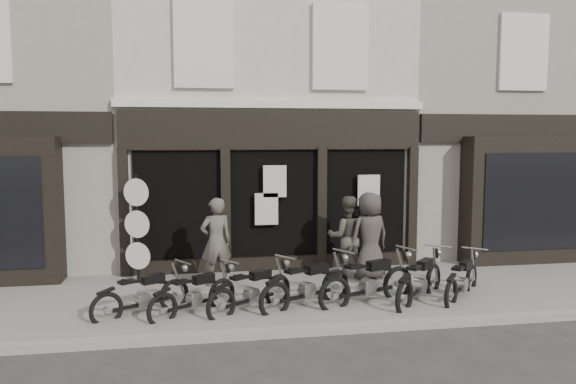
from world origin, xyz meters
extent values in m
plane|color=#2D2B28|center=(0.00, 0.00, 0.00)|extent=(90.00, 90.00, 0.00)
cube|color=slate|center=(0.00, 0.90, 0.06)|extent=(30.00, 4.20, 0.12)
cube|color=gray|center=(0.00, -1.25, 0.07)|extent=(30.00, 0.25, 0.13)
cube|color=beige|center=(0.00, 6.00, 4.10)|extent=(7.20, 6.00, 8.20)
cube|color=black|center=(0.00, 2.92, 3.45)|extent=(7.10, 0.18, 0.90)
cube|color=black|center=(0.00, 2.98, 1.50)|extent=(6.50, 0.10, 2.95)
cube|color=black|center=(0.00, 2.91, 0.22)|extent=(7.10, 0.20, 0.44)
cube|color=beige|center=(0.00, 2.95, 4.05)|extent=(7.30, 0.22, 0.18)
cube|color=beige|center=(-1.60, 2.95, 5.40)|extent=(1.35, 0.12, 2.00)
cube|color=black|center=(-1.60, 2.98, 5.40)|extent=(1.05, 0.06, 1.70)
cube|color=beige|center=(1.60, 2.95, 5.40)|extent=(1.35, 0.12, 2.00)
cube|color=black|center=(1.60, 2.98, 5.40)|extent=(1.05, 0.06, 1.70)
cube|color=black|center=(-3.45, 2.90, 1.55)|extent=(0.22, 0.22, 3.00)
cube|color=black|center=(-1.15, 2.90, 1.55)|extent=(0.22, 0.22, 3.00)
cube|color=black|center=(1.15, 2.90, 1.55)|extent=(0.22, 0.22, 3.00)
cube|color=black|center=(3.45, 2.90, 1.55)|extent=(0.22, 0.22, 3.00)
cube|color=beige|center=(0.00, 2.80, 2.25)|extent=(0.55, 0.04, 0.75)
cube|color=beige|center=(2.30, 2.80, 2.00)|extent=(0.55, 0.04, 0.75)
cube|color=beige|center=(-0.20, 2.80, 1.60)|extent=(0.55, 0.04, 0.75)
cube|color=gray|center=(-6.35, 6.00, 4.10)|extent=(5.50, 6.00, 8.20)
cube|color=gray|center=(6.35, 6.00, 4.10)|extent=(5.50, 6.00, 8.20)
cube|color=black|center=(6.35, 2.65, 1.70)|extent=(3.20, 0.70, 3.20)
cube|color=black|center=(6.35, 2.30, 1.70)|extent=(2.60, 0.06, 2.40)
cube|color=black|center=(6.35, 2.95, 3.50)|extent=(5.40, 0.16, 0.70)
cube|color=beige|center=(6.35, 2.96, 5.40)|extent=(1.30, 0.10, 1.90)
cube|color=black|center=(6.35, 2.99, 5.40)|extent=(1.00, 0.06, 1.60)
torus|color=black|center=(-2.29, 0.41, 0.31)|extent=(0.58, 0.41, 0.63)
torus|color=black|center=(-3.42, -0.30, 0.31)|extent=(0.58, 0.41, 0.63)
cube|color=black|center=(-2.86, 0.06, 0.27)|extent=(0.96, 0.62, 0.06)
cube|color=gray|center=(-2.84, 0.07, 0.35)|extent=(0.28, 0.26, 0.24)
cube|color=black|center=(-2.65, 0.18, 0.70)|extent=(0.44, 0.36, 0.16)
cube|color=black|center=(-3.09, -0.09, 0.74)|extent=(0.33, 0.30, 0.06)
cylinder|color=gray|center=(-2.12, 0.52, 0.92)|extent=(0.31, 0.47, 0.03)
torus|color=black|center=(-1.39, 0.31, 0.31)|extent=(0.55, 0.44, 0.63)
torus|color=black|center=(-2.46, -0.48, 0.31)|extent=(0.55, 0.44, 0.63)
cube|color=black|center=(-1.93, -0.08, 0.27)|extent=(0.90, 0.69, 0.06)
cube|color=gray|center=(-1.91, -0.07, 0.35)|extent=(0.28, 0.26, 0.24)
cube|color=black|center=(-1.74, 0.06, 0.69)|extent=(0.43, 0.38, 0.16)
cube|color=black|center=(-2.15, -0.25, 0.73)|extent=(0.33, 0.31, 0.06)
cylinder|color=gray|center=(-1.23, 0.44, 0.92)|extent=(0.35, 0.45, 0.03)
torus|color=black|center=(-0.31, 0.35, 0.32)|extent=(0.58, 0.45, 0.65)
torus|color=black|center=(-1.45, -0.46, 0.32)|extent=(0.58, 0.45, 0.65)
cube|color=black|center=(-0.88, -0.05, 0.28)|extent=(0.96, 0.70, 0.06)
cube|color=gray|center=(-0.87, -0.04, 0.36)|extent=(0.29, 0.27, 0.25)
cube|color=black|center=(-0.68, 0.09, 0.72)|extent=(0.45, 0.39, 0.16)
cube|color=black|center=(-1.12, -0.22, 0.76)|extent=(0.35, 0.32, 0.06)
cylinder|color=gray|center=(-0.14, 0.47, 0.95)|extent=(0.35, 0.47, 0.03)
torus|color=black|center=(0.84, 0.35, 0.35)|extent=(0.66, 0.42, 0.70)
torus|color=black|center=(-0.48, -0.37, 0.35)|extent=(0.66, 0.42, 0.70)
cube|color=black|center=(0.18, -0.01, 0.31)|extent=(1.10, 0.64, 0.06)
cube|color=gray|center=(0.20, 0.00, 0.39)|extent=(0.31, 0.28, 0.27)
cube|color=black|center=(0.42, 0.12, 0.78)|extent=(0.50, 0.38, 0.18)
cube|color=black|center=(-0.09, -0.16, 0.82)|extent=(0.37, 0.33, 0.06)
cylinder|color=gray|center=(1.04, 0.46, 1.03)|extent=(0.32, 0.54, 0.04)
torus|color=black|center=(2.11, 0.28, 0.36)|extent=(0.71, 0.36, 0.73)
torus|color=black|center=(0.66, -0.28, 0.36)|extent=(0.71, 0.36, 0.73)
cube|color=black|center=(1.39, 0.00, 0.32)|extent=(1.20, 0.52, 0.06)
cube|color=gray|center=(1.41, 0.01, 0.40)|extent=(0.31, 0.27, 0.28)
cube|color=black|center=(1.64, 0.10, 0.81)|extent=(0.52, 0.35, 0.18)
cube|color=black|center=(1.09, -0.12, 0.85)|extent=(0.38, 0.32, 0.06)
cylinder|color=gray|center=(2.33, 0.37, 1.06)|extent=(0.26, 0.59, 0.04)
torus|color=black|center=(2.95, 0.48, 0.35)|extent=(0.56, 0.57, 0.70)
torus|color=black|center=(1.91, -0.60, 0.35)|extent=(0.56, 0.57, 0.70)
cube|color=black|center=(2.43, -0.06, 0.31)|extent=(0.89, 0.92, 0.06)
cube|color=gray|center=(2.45, -0.04, 0.39)|extent=(0.31, 0.31, 0.27)
cube|color=black|center=(2.62, 0.13, 0.78)|extent=(0.46, 0.46, 0.18)
cube|color=black|center=(2.22, -0.28, 0.82)|extent=(0.36, 0.37, 0.06)
cylinder|color=gray|center=(3.11, 0.64, 1.03)|extent=(0.46, 0.44, 0.04)
torus|color=black|center=(3.82, 0.52, 0.32)|extent=(0.50, 0.53, 0.64)
torus|color=black|center=(2.89, -0.48, 0.32)|extent=(0.50, 0.53, 0.64)
cube|color=black|center=(3.36, 0.02, 0.28)|extent=(0.80, 0.85, 0.06)
cube|color=gray|center=(3.37, 0.03, 0.35)|extent=(0.28, 0.28, 0.25)
cube|color=black|center=(3.52, 0.20, 0.71)|extent=(0.41, 0.43, 0.16)
cube|color=black|center=(3.16, -0.19, 0.75)|extent=(0.33, 0.34, 0.06)
cylinder|color=gray|center=(3.97, 0.67, 0.94)|extent=(0.42, 0.40, 0.03)
imported|color=#4C453E|center=(-1.43, 1.73, 1.06)|extent=(0.78, 0.61, 1.89)
imported|color=#464138|center=(1.53, 1.92, 1.04)|extent=(1.01, 0.85, 1.85)
imported|color=#38332F|center=(1.96, 1.65, 1.10)|extent=(1.09, 0.86, 1.96)
cylinder|color=black|center=(-3.12, 2.33, 0.03)|extent=(0.39, 0.39, 0.06)
cylinder|color=black|center=(-3.12, 2.33, 1.24)|extent=(0.08, 0.08, 2.47)
cylinder|color=black|center=(-3.12, 2.30, 2.10)|extent=(0.56, 0.29, 0.60)
cylinder|color=beige|center=(-3.12, 2.27, 2.10)|extent=(0.55, 0.26, 0.60)
cylinder|color=black|center=(-3.12, 2.30, 1.40)|extent=(0.56, 0.29, 0.60)
cylinder|color=beige|center=(-3.12, 2.27, 1.40)|extent=(0.55, 0.26, 0.60)
cylinder|color=black|center=(-3.12, 2.30, 0.70)|extent=(0.56, 0.29, 0.60)
cylinder|color=beige|center=(-3.12, 2.27, 0.70)|extent=(0.55, 0.26, 0.60)
camera|label=1|loc=(-1.92, -10.18, 3.33)|focal=35.00mm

